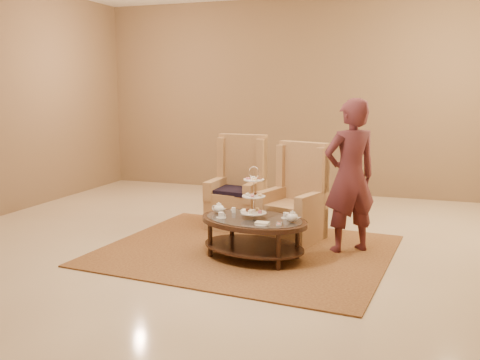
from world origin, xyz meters
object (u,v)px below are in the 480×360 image
at_px(person, 350,177).
at_px(tea_table, 254,226).
at_px(armchair_right, 296,208).
at_px(armchair_left, 238,196).

bearing_deg(person, tea_table, -4.67).
distance_m(armchair_right, person, 0.91).
distance_m(tea_table, armchair_right, 0.97).
bearing_deg(tea_table, person, 45.59).
distance_m(armchair_left, person, 1.84).
bearing_deg(person, armchair_right, -61.43).
height_order(armchair_left, armchair_right, armchair_left).
height_order(tea_table, armchair_left, armchair_left).
bearing_deg(armchair_right, tea_table, -89.20).
height_order(tea_table, person, person).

